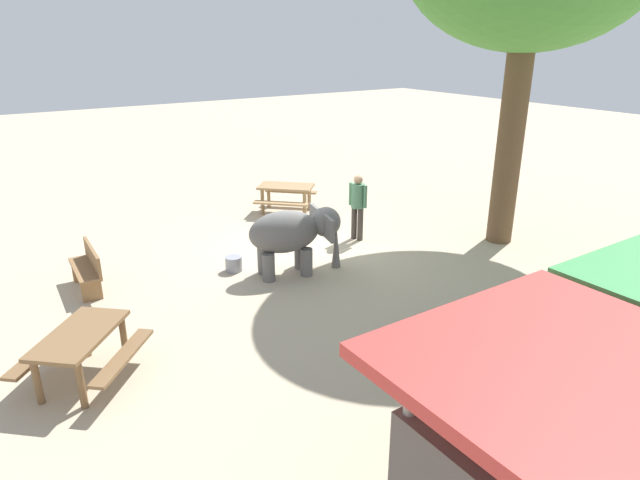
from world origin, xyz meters
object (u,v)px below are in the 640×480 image
Objects in this scene: person_handler at (358,202)px; feed_bucket at (234,264)px; elephant at (294,233)px; wooden_bench at (88,267)px; picnic_table_far at (81,345)px; picnic_table_near at (286,192)px.

person_handler reaches higher than feed_bucket.
person_handler reaches higher than elephant.
wooden_bench is 2.86m from feed_bucket.
elephant reaches higher than picnic_table_far.
person_handler is 2.91m from picnic_table_near.
elephant is 2.49m from person_handler.
person_handler is 6.16m from wooden_bench.
picnic_table_far is (4.53, 1.59, -0.30)m from elephant.
elephant reaches higher than wooden_bench.
picnic_table_near is (-2.01, -3.75, -0.30)m from elephant.
picnic_table_far reaches higher than feed_bucket.
elephant reaches higher than picnic_table_near.
person_handler is 0.77× the size of picnic_table_far.
person_handler reaches higher than wooden_bench.
wooden_bench is at bearing -14.93° from feed_bucket.
person_handler is 0.77× the size of picnic_table_near.
picnic_table_far is at bearing -146.88° from elephant.
person_handler is at bearing -178.81° from feed_bucket.
elephant is 1.49m from feed_bucket.
picnic_table_near is at bearing 171.27° from picnic_table_far.
wooden_bench reaches higher than picnic_table_near.
picnic_table_near is 1.00× the size of picnic_table_far.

